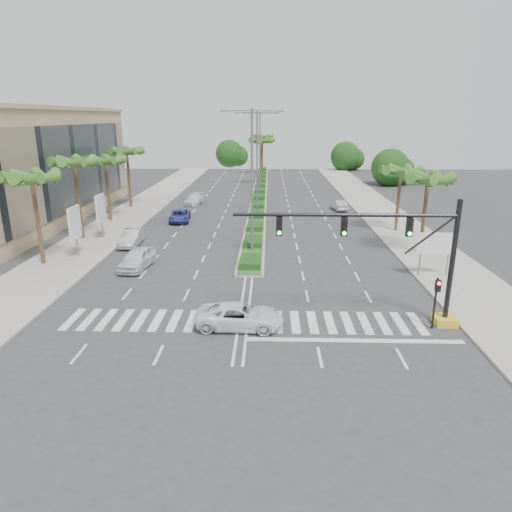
% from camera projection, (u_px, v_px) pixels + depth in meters
% --- Properties ---
extents(ground, '(160.00, 160.00, 0.00)m').
position_uv_depth(ground, '(243.00, 321.00, 26.36)').
color(ground, '#333335').
rests_on(ground, ground).
extents(footpath_right, '(6.00, 120.00, 0.15)m').
position_uv_depth(footpath_right, '(408.00, 236.00, 45.03)').
color(footpath_right, gray).
rests_on(footpath_right, ground).
extents(footpath_left, '(6.00, 120.00, 0.15)m').
position_uv_depth(footpath_left, '(104.00, 233.00, 45.87)').
color(footpath_left, gray).
rests_on(footpath_left, ground).
extents(median, '(2.20, 75.00, 0.20)m').
position_uv_depth(median, '(260.00, 194.00, 69.34)').
color(median, gray).
rests_on(median, ground).
extents(median_grass, '(1.80, 75.00, 0.04)m').
position_uv_depth(median_grass, '(260.00, 193.00, 69.30)').
color(median_grass, '#28541D').
rests_on(median_grass, median).
extents(building, '(12.00, 36.00, 12.00)m').
position_uv_depth(building, '(20.00, 167.00, 50.17)').
color(building, tan).
rests_on(building, ground).
extents(signal_gantry, '(12.60, 1.20, 7.20)m').
position_uv_depth(signal_gantry, '(411.00, 266.00, 25.09)').
color(signal_gantry, gold).
rests_on(signal_gantry, ground).
extents(pedestrian_signal, '(0.28, 0.36, 3.00)m').
position_uv_depth(pedestrian_signal, '(436.00, 295.00, 24.82)').
color(pedestrian_signal, black).
rests_on(pedestrian_signal, ground).
extents(direction_sign, '(2.70, 0.11, 3.40)m').
position_uv_depth(direction_sign, '(436.00, 245.00, 32.90)').
color(direction_sign, slate).
rests_on(direction_sign, ground).
extents(billboard_near, '(0.18, 2.10, 4.35)m').
position_uv_depth(billboard_near, '(75.00, 223.00, 37.36)').
color(billboard_near, slate).
rests_on(billboard_near, ground).
extents(billboard_far, '(0.18, 2.10, 4.35)m').
position_uv_depth(billboard_far, '(101.00, 209.00, 43.10)').
color(billboard_far, slate).
rests_on(billboard_far, ground).
extents(palm_left_near, '(4.57, 4.68, 7.55)m').
position_uv_depth(palm_left_near, '(32.00, 181.00, 34.41)').
color(palm_left_near, brown).
rests_on(palm_left_near, ground).
extents(palm_left_mid, '(4.57, 4.68, 7.95)m').
position_uv_depth(palm_left_mid, '(75.00, 165.00, 41.95)').
color(palm_left_mid, brown).
rests_on(palm_left_mid, ground).
extents(palm_left_far, '(4.57, 4.68, 7.35)m').
position_uv_depth(palm_left_far, '(105.00, 163.00, 49.76)').
color(palm_left_far, brown).
rests_on(palm_left_far, ground).
extents(palm_left_end, '(4.57, 4.68, 7.75)m').
position_uv_depth(palm_left_end, '(127.00, 154.00, 57.29)').
color(palm_left_end, brown).
rests_on(palm_left_end, ground).
extents(palm_right_near, '(4.57, 4.68, 7.05)m').
position_uv_depth(palm_right_near, '(428.00, 182.00, 37.52)').
color(palm_right_near, brown).
rests_on(palm_right_near, ground).
extents(palm_right_far, '(4.57, 4.68, 6.75)m').
position_uv_depth(palm_right_far, '(401.00, 174.00, 45.25)').
color(palm_right_far, brown).
rests_on(palm_right_far, ground).
extents(palm_median_a, '(4.57, 4.68, 8.05)m').
position_uv_depth(palm_median_a, '(261.00, 142.00, 76.82)').
color(palm_median_a, brown).
rests_on(palm_median_a, ground).
extents(palm_median_b, '(4.57, 4.68, 8.05)m').
position_uv_depth(palm_median_b, '(262.00, 138.00, 91.16)').
color(palm_median_b, brown).
rests_on(palm_median_b, ground).
extents(streetlight_near, '(5.10, 0.25, 12.00)m').
position_uv_depth(streetlight_near, '(252.00, 174.00, 37.75)').
color(streetlight_near, slate).
rests_on(streetlight_near, ground).
extents(streetlight_mid, '(5.10, 0.25, 12.00)m').
position_uv_depth(streetlight_mid, '(257.00, 157.00, 53.04)').
color(streetlight_mid, slate).
rests_on(streetlight_mid, ground).
extents(streetlight_far, '(5.10, 0.25, 12.00)m').
position_uv_depth(streetlight_far, '(260.00, 148.00, 68.33)').
color(streetlight_far, slate).
rests_on(streetlight_far, ground).
extents(car_parked_a, '(2.32, 4.76, 1.56)m').
position_uv_depth(car_parked_a, '(137.00, 259.00, 35.39)').
color(car_parked_a, silver).
rests_on(car_parked_a, ground).
extents(car_parked_b, '(1.70, 4.49, 1.46)m').
position_uv_depth(car_parked_b, '(132.00, 238.00, 41.75)').
color(car_parked_b, silver).
rests_on(car_parked_b, ground).
extents(car_parked_c, '(2.60, 4.85, 1.30)m').
position_uv_depth(car_parked_c, '(180.00, 216.00, 51.23)').
color(car_parked_c, navy).
rests_on(car_parked_c, ground).
extents(car_parked_d, '(2.38, 4.79, 1.34)m').
position_uv_depth(car_parked_d, '(194.00, 199.00, 61.43)').
color(car_parked_d, white).
rests_on(car_parked_d, ground).
extents(car_crossing, '(4.98, 2.43, 1.36)m').
position_uv_depth(car_crossing, '(240.00, 316.00, 25.43)').
color(car_crossing, white).
rests_on(car_crossing, ground).
extents(car_right, '(1.83, 4.03, 1.28)m').
position_uv_depth(car_right, '(339.00, 205.00, 57.58)').
color(car_right, silver).
rests_on(car_right, ground).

